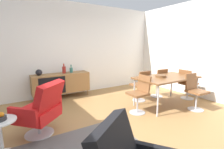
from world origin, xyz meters
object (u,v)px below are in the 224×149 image
at_px(vase_cobalt, 71,70).
at_px(dining_chair_near_window, 140,93).
at_px(side_table_round, 0,134).
at_px(dining_chair_back_right, 159,82).
at_px(vase_ceramic_small, 64,70).
at_px(lounge_chair_red, 41,109).
at_px(dining_chair_far_end, 187,83).
at_px(dining_chair_front_right, 195,90).
at_px(sideboard, 61,83).
at_px(dining_table, 167,78).
at_px(vase_sculptural_dark, 39,72).
at_px(wooden_bowl_on_table, 161,76).
at_px(dining_chair_back_left, 141,85).

bearing_deg(vase_cobalt, dining_chair_near_window, -66.23).
bearing_deg(side_table_round, dining_chair_back_right, 9.65).
height_order(vase_ceramic_small, lounge_chair_red, vase_ceramic_small).
distance_m(dining_chair_far_end, dining_chair_front_right, 0.77).
bearing_deg(dining_chair_front_right, dining_chair_back_right, 90.44).
xyz_separation_m(sideboard, dining_chair_front_right, (2.45, -2.59, 0.03)).
height_order(dining_chair_back_right, side_table_round, dining_chair_back_right).
height_order(dining_table, lounge_chair_red, lounge_chair_red).
relative_size(sideboard, vase_cobalt, 6.82).
relative_size(dining_table, dining_chair_near_window, 1.87).
bearing_deg(sideboard, side_table_round, -124.06).
relative_size(vase_cobalt, vase_sculptural_dark, 1.39).
height_order(wooden_bowl_on_table, dining_chair_front_right, dining_chair_front_right).
distance_m(vase_sculptural_dark, dining_chair_front_right, 4.01).
bearing_deg(dining_chair_back_right, dining_chair_near_window, -155.63).
bearing_deg(dining_chair_far_end, vase_sculptural_dark, 150.29).
relative_size(sideboard, vase_sculptural_dark, 9.50).
relative_size(wooden_bowl_on_table, dining_chair_back_left, 0.30).
bearing_deg(side_table_round, dining_chair_back_left, 11.70).
bearing_deg(side_table_round, dining_chair_front_right, -6.69).
bearing_deg(vase_cobalt, vase_sculptural_dark, 180.00).
xyz_separation_m(vase_sculptural_dark, dining_table, (2.68, -2.04, -0.11)).
bearing_deg(dining_chair_front_right, dining_chair_back_left, 122.18).
xyz_separation_m(vase_ceramic_small, dining_chair_near_window, (1.11, -2.04, -0.35)).
xyz_separation_m(vase_cobalt, vase_ceramic_small, (-0.21, 0.00, 0.02)).
distance_m(vase_cobalt, dining_chair_far_end, 3.38).
bearing_deg(dining_chair_near_window, dining_table, 0.01).
bearing_deg(sideboard, dining_chair_back_right, -31.12).
relative_size(wooden_bowl_on_table, lounge_chair_red, 0.27).
relative_size(sideboard, dining_chair_back_right, 1.87).
xyz_separation_m(sideboard, side_table_round, (-1.44, -2.14, -0.12)).
bearing_deg(dining_chair_far_end, side_table_round, -178.68).
distance_m(dining_chair_far_end, lounge_chair_red, 3.85).
bearing_deg(lounge_chair_red, dining_chair_back_right, 6.80).
height_order(sideboard, wooden_bowl_on_table, wooden_bowl_on_table).
distance_m(vase_cobalt, side_table_round, 2.81).
bearing_deg(dining_chair_back_right, lounge_chair_red, -173.20).
relative_size(wooden_bowl_on_table, side_table_round, 0.50).
bearing_deg(vase_ceramic_small, dining_table, -45.52).
bearing_deg(dining_table, sideboard, 135.88).
relative_size(vase_sculptural_dark, vase_ceramic_small, 0.60).
xyz_separation_m(sideboard, dining_chair_far_end, (2.99, -2.03, 0.03)).
relative_size(vase_ceramic_small, wooden_bowl_on_table, 1.07).
relative_size(vase_sculptural_dark, dining_table, 0.11).
bearing_deg(dining_chair_near_window, dining_chair_far_end, 0.00).
relative_size(dining_chair_front_right, lounge_chair_red, 0.90).
distance_m(sideboard, dining_chair_far_end, 3.61).
relative_size(dining_chair_near_window, dining_chair_back_left, 1.00).
distance_m(vase_ceramic_small, dining_chair_back_left, 2.24).
bearing_deg(vase_cobalt, dining_chair_back_right, -34.72).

